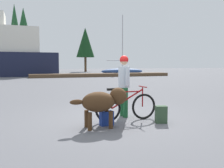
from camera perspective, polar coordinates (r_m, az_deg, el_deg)
ground_plane at (r=6.76m, az=0.83°, el=-8.12°), size 160.00×160.00×0.00m
bicycle at (r=6.51m, az=3.23°, el=-5.22°), size 1.72×0.44×0.90m
person_cyclist at (r=6.95m, az=2.79°, el=0.95°), size 0.32×0.53×1.73m
dog at (r=5.78m, az=-2.10°, el=-4.04°), size 1.37×0.55×0.93m
backpack at (r=6.41m, az=11.27°, el=-6.91°), size 0.33×0.27×0.44m
handbag_pannier at (r=6.07m, az=-1.27°, el=-7.91°), size 0.34×0.21×0.35m
dock_pier at (r=30.43m, az=-2.18°, el=2.11°), size 17.33×2.09×0.40m
sailboat_moored at (r=37.96m, az=2.41°, el=3.06°), size 6.80×1.90×8.97m
pine_tree_center at (r=49.75m, az=-21.54°, el=11.30°), size 3.08×3.08×12.63m
pine_tree_far_right at (r=51.76m, az=-6.19°, el=9.51°), size 3.74×3.74×9.07m
pine_tree_mid_back at (r=54.24m, az=-19.73°, el=11.28°), size 4.17×4.17×13.01m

